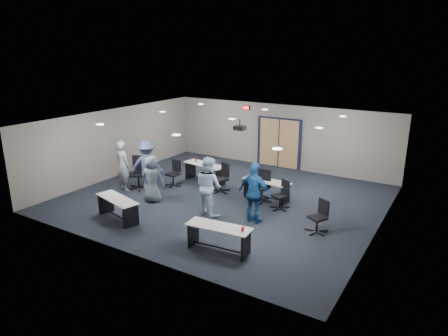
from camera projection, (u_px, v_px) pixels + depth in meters
The scene contains 25 objects.
floor at pixel (224, 198), 13.67m from camera, with size 10.00×10.00×0.00m, color black.
back_wall at pixel (279, 136), 16.95m from camera, with size 10.00×0.04×2.70m, color gray.
front_wall at pixel (127, 203), 9.61m from camera, with size 10.00×0.04×2.70m, color gray.
left_wall at pixel (117, 143), 15.79m from camera, with size 0.04×9.00×2.70m, color gray.
right_wall at pixel (382, 187), 10.77m from camera, with size 0.04×9.00×2.70m, color gray.
ceiling at pixel (224, 120), 12.89m from camera, with size 10.00×9.00×0.04m, color white.
double_door at pixel (279, 143), 17.01m from camera, with size 2.00×0.07×2.20m.
exit_sign at pixel (246, 108), 17.39m from camera, with size 0.32×0.07×0.18m.
ceiling_projector at pixel (240, 128), 13.23m from camera, with size 0.35×0.32×0.37m.
ceiling_can_lights at pixel (228, 120), 13.10m from camera, with size 6.24×5.74×0.02m, color white, non-canonical shape.
table_front_left at pixel (118, 205), 11.87m from camera, with size 1.73×0.95×0.67m.
table_front_right at pixel (219, 234), 10.01m from camera, with size 1.72×0.71×0.79m.
table_back_left at pixel (205, 170), 15.23m from camera, with size 1.82×0.85×0.97m.
table_back_right at pixel (267, 186), 13.46m from camera, with size 1.70×0.71×0.67m.
chair_back_a at pixel (173, 173), 14.81m from camera, with size 0.60×0.60×0.96m, color black, non-canonical shape.
chair_back_b at pixel (220, 178), 14.17m from camera, with size 0.65×0.65×1.03m, color black, non-canonical shape.
chair_back_c at pixel (262, 186), 13.27m from camera, with size 0.67×0.67×1.06m, color black, non-canonical shape.
chair_back_d at pixel (280, 195), 12.64m from camera, with size 0.59×0.59×0.94m, color black, non-canonical shape.
chair_loose_left at pixel (138, 173), 14.44m from camera, with size 0.75×0.75×1.19m, color black, non-canonical shape.
chair_loose_right at pixel (317, 217), 11.02m from camera, with size 0.60×0.60×0.95m, color black, non-canonical shape.
person_gray at pixel (123, 166), 14.25m from camera, with size 0.67×0.44×1.83m, color #8D9599.
person_plaid at pixel (152, 179), 13.19m from camera, with size 0.77×0.50×1.58m, color #4F626D.
person_lightblue at pixel (209, 186), 12.15m from camera, with size 0.89×0.69×1.83m, color #C0DDFF.
person_navy at pixel (255, 193), 11.53m from camera, with size 1.07×0.45×1.83m, color navy.
person_back at pixel (147, 165), 14.27m from camera, with size 1.18×0.68×1.83m, color #444A7C.
Camera 1 is at (6.69, -10.90, 4.93)m, focal length 32.00 mm.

